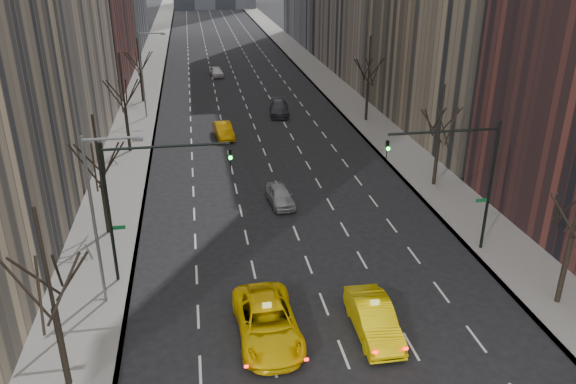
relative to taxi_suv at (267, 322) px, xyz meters
name	(u,v)px	position (x,y,z in m)	size (l,w,h in m)	color
sidewalk_left	(149,72)	(-8.99, 64.16, -0.77)	(4.50, 320.00, 0.15)	slate
sidewalk_right	(311,66)	(15.51, 64.16, -0.77)	(4.50, 320.00, 0.15)	slate
tree_lw_a	(54,310)	(-8.74, -1.84, 3.03)	(3.36, 3.50, 8.28)	black
tree_lw_b	(102,181)	(-8.74, 12.16, 2.87)	(3.36, 3.50, 7.82)	black
tree_lw_c	(125,109)	(-8.74, 28.16, 3.19)	(3.36, 3.50, 8.74)	black
tree_lw_d	(140,73)	(-8.74, 46.16, 2.71)	(3.36, 3.50, 7.36)	black
tree_rw_a	(571,238)	(15.26, 0.16, 3.03)	(3.36, 3.50, 8.28)	black
tree_rw_b	(438,140)	(15.26, 16.16, 2.87)	(3.36, 3.50, 7.82)	black
tree_rw_c	(368,83)	(15.26, 34.16, 3.19)	(3.36, 3.50, 8.74)	black
traffic_mast_left	(139,189)	(-5.84, 6.16, 4.64)	(6.69, 0.39, 8.00)	black
traffic_mast_right	(466,168)	(12.37, 6.16, 4.64)	(6.69, 0.39, 8.00)	black
streetlight_near	(99,205)	(-7.58, 4.16, 4.77)	(2.83, 0.22, 9.00)	slate
streetlight_far	(145,66)	(-7.58, 39.16, 4.77)	(2.83, 0.22, 9.00)	slate
taxi_suv	(267,322)	(0.00, 0.00, 0.00)	(2.81, 6.09, 1.69)	yellow
taxi_sedan	(374,319)	(5.05, -0.56, -0.03)	(1.74, 4.98, 1.64)	#FFD905
silver_sedan_ahead	(280,195)	(2.94, 14.80, -0.17)	(1.59, 3.96, 1.35)	#999CA0
far_taxi	(223,130)	(-0.11, 30.99, -0.12)	(1.55, 4.43, 1.46)	#D58E04
far_suv_grey	(279,108)	(6.49, 38.12, -0.12)	(2.04, 5.03, 1.46)	#313237
far_car_white	(216,72)	(0.70, 59.38, -0.16)	(1.63, 4.06, 1.38)	white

